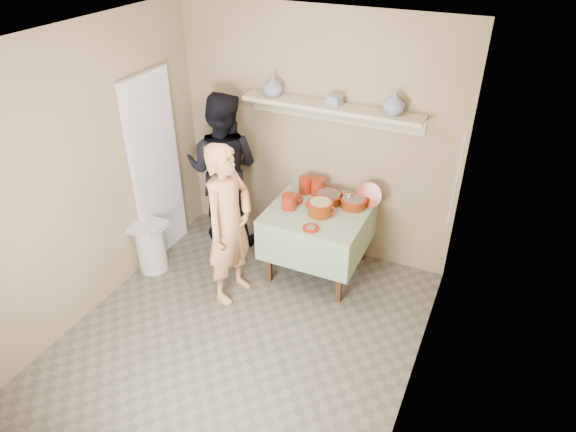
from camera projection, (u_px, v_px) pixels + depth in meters
The scene contains 22 objects.
ground at pixel (238, 342), 4.62m from camera, with size 3.50×3.50×0.00m, color #615B4C.
tile_panel at pixel (156, 169), 5.35m from camera, with size 0.06×0.70×2.00m, color silver.
plate_stack_a at pixel (305, 185), 5.36m from camera, with size 0.13×0.13×0.18m, color maroon.
plate_stack_b at pixel (318, 187), 5.33m from camera, with size 0.15×0.15×0.17m, color maroon.
bowl_stack at pixel (289, 202), 5.09m from camera, with size 0.15×0.15×0.15m, color maroon.
empty_bowl at pixel (295, 199), 5.23m from camera, with size 0.17×0.17×0.05m, color maroon.
propped_lid at pixel (369, 195), 5.12m from camera, with size 0.26×0.26×0.02m, color maroon.
vase_right at pixel (394, 103), 4.64m from camera, with size 0.20×0.20×0.21m, color navy.
vase_left at pixel (273, 86), 5.07m from camera, with size 0.20×0.20×0.21m, color navy.
ceramic_box at pixel (334, 101), 4.86m from camera, with size 0.14×0.10×0.10m, color navy.
person_cook at pixel (229, 225), 4.78m from camera, with size 0.59×0.39×1.63m, color tan.
person_helper at pixel (223, 169), 5.63m from camera, with size 0.84×0.66×1.74m, color black.
room_shell at pixel (227, 184), 3.77m from camera, with size 3.04×3.54×2.62m.
serving_table at pixel (319, 219), 5.18m from camera, with size 0.97×0.97×0.76m.
cazuela_meat_a at pixel (328, 197), 5.21m from camera, with size 0.30×0.30×0.10m.
cazuela_meat_b at pixel (353, 202), 5.13m from camera, with size 0.28×0.28×0.10m.
ladle at pixel (349, 196), 5.11m from camera, with size 0.08×0.26×0.19m.
cazuela_rice at pixel (320, 207), 4.99m from camera, with size 0.33×0.25×0.14m.
front_plate at pixel (311, 228), 4.80m from camera, with size 0.16×0.16×0.03m.
wall_shelf at pixel (332, 109), 4.94m from camera, with size 1.80×0.25×0.21m.
trash_bin at pixel (151, 246), 5.40m from camera, with size 0.32×0.32×0.56m.
electrical_cord at pixel (456, 181), 4.59m from camera, with size 0.01×0.05×0.90m.
Camera 1 is at (1.80, -2.84, 3.40)m, focal length 32.00 mm.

